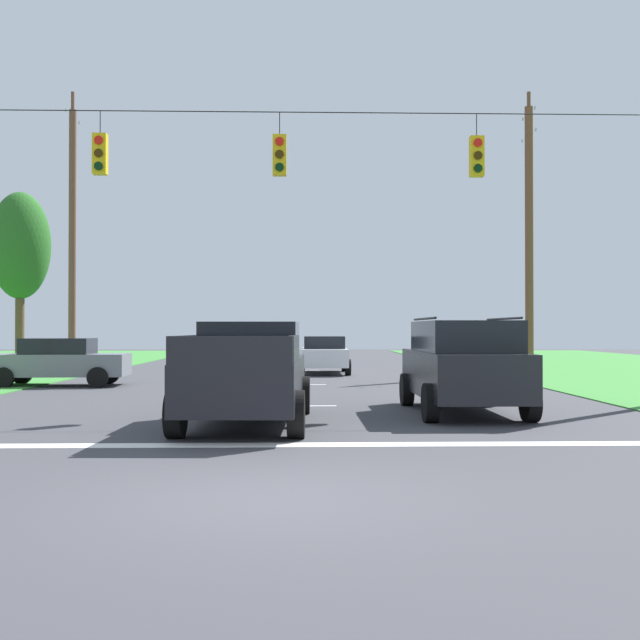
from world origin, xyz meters
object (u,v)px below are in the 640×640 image
(utility_pole_mid_right, at_px, (529,234))
(tree_roadside_right, at_px, (20,247))
(suv_black, at_px, (463,364))
(distant_car_crossing_white, at_px, (324,354))
(overhead_signal_span, at_px, (288,233))
(distant_car_oncoming, at_px, (59,361))
(pickup_truck, at_px, (248,373))
(utility_pole_near_left, at_px, (72,237))

(utility_pole_mid_right, distance_m, tree_roadside_right, 21.91)
(suv_black, height_order, distant_car_crossing_white, suv_black)
(utility_pole_mid_right, bearing_deg, overhead_signal_span, -126.65)
(suv_black, distance_m, distant_car_crossing_white, 14.98)
(distant_car_oncoming, bearing_deg, pickup_truck, -55.90)
(overhead_signal_span, distance_m, pickup_truck, 4.49)
(distant_car_crossing_white, xyz_separation_m, utility_pole_near_left, (-10.29, 0.23, 4.78))
(distant_car_crossing_white, xyz_separation_m, utility_pole_mid_right, (8.37, -0.31, 4.90))
(overhead_signal_span, distance_m, distant_car_oncoming, 10.50)
(suv_black, bearing_deg, utility_pole_near_left, 130.47)
(suv_black, height_order, utility_pole_near_left, utility_pole_near_left)
(pickup_truck, distance_m, distant_car_crossing_white, 16.59)
(distant_car_crossing_white, height_order, utility_pole_mid_right, utility_pole_mid_right)
(overhead_signal_span, xyz_separation_m, utility_pole_near_left, (-9.01, 13.50, 1.52))
(overhead_signal_span, bearing_deg, distant_car_crossing_white, 84.52)
(pickup_truck, relative_size, distant_car_oncoming, 1.25)
(suv_black, relative_size, utility_pole_near_left, 0.42)
(pickup_truck, relative_size, utility_pole_near_left, 0.47)
(distant_car_crossing_white, distance_m, utility_pole_mid_right, 9.70)
(utility_pole_near_left, xyz_separation_m, tree_roadside_right, (-3.03, 2.54, -0.14))
(distant_car_crossing_white, bearing_deg, pickup_truck, -96.90)
(pickup_truck, relative_size, utility_pole_mid_right, 0.48)
(pickup_truck, distance_m, utility_pole_near_left, 19.20)
(utility_pole_mid_right, relative_size, utility_pole_near_left, 1.00)
(overhead_signal_span, height_order, utility_pole_near_left, utility_pole_near_left)
(distant_car_oncoming, distance_m, utility_pole_mid_right, 18.82)
(overhead_signal_span, bearing_deg, utility_pole_near_left, 123.73)
(tree_roadside_right, bearing_deg, distant_car_crossing_white, -11.75)
(distant_car_oncoming, xyz_separation_m, utility_pole_mid_right, (17.05, 6.27, 4.90))
(suv_black, xyz_separation_m, utility_pole_mid_right, (5.86, 14.45, 4.62))
(distant_car_crossing_white, xyz_separation_m, distant_car_oncoming, (-8.68, -6.59, 0.00))
(distant_car_crossing_white, bearing_deg, utility_pole_near_left, 178.72)
(utility_pole_near_left, relative_size, tree_roadside_right, 1.47)
(utility_pole_mid_right, xyz_separation_m, utility_pole_near_left, (-18.66, 0.54, -0.12))
(distant_car_oncoming, xyz_separation_m, utility_pole_near_left, (-1.60, 6.81, 4.78))
(suv_black, xyz_separation_m, distant_car_crossing_white, (-2.51, 14.76, -0.27))
(pickup_truck, bearing_deg, suv_black, 20.72)
(overhead_signal_span, height_order, distant_car_crossing_white, overhead_signal_span)
(utility_pole_mid_right, distance_m, utility_pole_near_left, 18.67)
(distant_car_oncoming, relative_size, utility_pole_near_left, 0.38)
(overhead_signal_span, xyz_separation_m, utility_pole_mid_right, (9.64, 12.96, 1.64))
(overhead_signal_span, xyz_separation_m, distant_car_oncoming, (-7.41, 6.69, -3.26))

